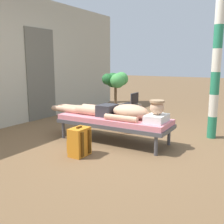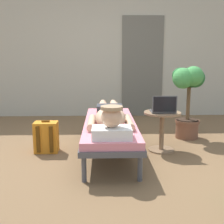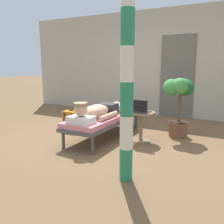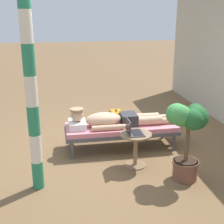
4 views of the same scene
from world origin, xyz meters
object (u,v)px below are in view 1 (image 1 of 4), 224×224
object	(u,v)px
potted_plant	(116,89)
person_reclining	(118,111)
side_table	(129,113)
laptop	(131,102)
lounge_chair	(114,121)
backpack	(79,142)
porch_post	(217,60)

from	to	relation	value
potted_plant	person_reclining	bearing A→B (deg)	-148.74
side_table	laptop	world-z (taller)	laptop
lounge_chair	potted_plant	world-z (taller)	potted_plant
person_reclining	side_table	xyz separation A→B (m)	(0.69, 0.15, -0.16)
lounge_chair	laptop	xyz separation A→B (m)	(0.69, 0.03, 0.24)
person_reclining	backpack	bearing A→B (deg)	169.72
person_reclining	backpack	size ratio (longest dim) A/B	5.12
person_reclining	laptop	size ratio (longest dim) A/B	7.00
side_table	backpack	size ratio (longest dim) A/B	1.23
lounge_chair	person_reclining	world-z (taller)	person_reclining
lounge_chair	porch_post	size ratio (longest dim) A/B	0.71
laptop	porch_post	xyz separation A→B (m)	(0.38, -1.38, 0.75)
lounge_chair	porch_post	world-z (taller)	porch_post
lounge_chair	person_reclining	distance (m)	0.19
backpack	potted_plant	bearing A→B (deg)	15.88
side_table	laptop	distance (m)	0.23
person_reclining	potted_plant	distance (m)	1.42
laptop	potted_plant	world-z (taller)	potted_plant
side_table	backpack	world-z (taller)	side_table
laptop	porch_post	bearing A→B (deg)	-74.77
person_reclining	side_table	distance (m)	0.72
lounge_chair	side_table	bearing A→B (deg)	6.37
lounge_chair	backpack	size ratio (longest dim) A/B	4.49
porch_post	side_table	bearing A→B (deg)	104.71
lounge_chair	potted_plant	size ratio (longest dim) A/B	1.73
person_reclining	backpack	distance (m)	0.90
potted_plant	backpack	bearing A→B (deg)	-164.12
lounge_chair	potted_plant	xyz separation A→B (m)	(1.20, 0.65, 0.39)
side_table	laptop	xyz separation A→B (m)	(0.00, -0.05, 0.23)
potted_plant	lounge_chair	bearing A→B (deg)	-151.31
potted_plant	porch_post	distance (m)	2.10
side_table	potted_plant	distance (m)	0.86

